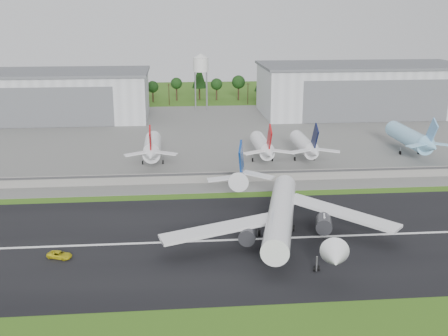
{
  "coord_description": "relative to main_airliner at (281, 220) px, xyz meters",
  "views": [
    {
      "loc": [
        -20.1,
        -110.56,
        52.42
      ],
      "look_at": [
        -6.2,
        40.0,
        9.0
      ],
      "focal_mm": 45.0,
      "sensor_mm": 36.0,
      "label": 1
    }
  ],
  "objects": [
    {
      "name": "runway",
      "position": [
        -4.38,
        0.42,
        -4.84
      ],
      "size": [
        320.0,
        60.0,
        0.1
      ],
      "primitive_type": "cube",
      "color": "black",
      "rests_on": "ground"
    },
    {
      "name": "water_tower",
      "position": [
        -9.38,
        175.42,
        19.66
      ],
      "size": [
        8.4,
        8.4,
        29.4
      ],
      "color": "#99999E",
      "rests_on": "ground"
    },
    {
      "name": "hangar_west",
      "position": [
        -84.38,
        155.34,
        6.74
      ],
      "size": [
        97.0,
        44.0,
        23.2
      ],
      "color": "silver",
      "rests_on": "ground"
    },
    {
      "name": "hangar_east",
      "position": [
        70.62,
        155.34,
        7.73
      ],
      "size": [
        102.0,
        47.0,
        25.2
      ],
      "color": "silver",
      "rests_on": "ground"
    },
    {
      "name": "parked_jet_navy",
      "position": [
        21.62,
        66.93,
        0.99
      ],
      "size": [
        7.36,
        31.29,
        16.36
      ],
      "color": "white",
      "rests_on": "ground"
    },
    {
      "name": "ground",
      "position": [
        -4.38,
        -9.58,
        -4.89
      ],
      "size": [
        600.0,
        600.0,
        0.0
      ],
      "primitive_type": "plane",
      "color": "#2B5E16",
      "rests_on": "ground"
    },
    {
      "name": "ground_vehicle",
      "position": [
        -49.7,
        -5.88,
        -4.04
      ],
      "size": [
        5.93,
        4.22,
        1.5
      ],
      "primitive_type": "imported",
      "rotation": [
        0.0,
        0.0,
        1.21
      ],
      "color": "gold",
      "rests_on": "runway"
    },
    {
      "name": "apron",
      "position": [
        -4.38,
        110.42,
        -4.84
      ],
      "size": [
        320.0,
        150.0,
        0.1
      ],
      "primitive_type": "cube",
      "color": "slate",
      "rests_on": "ground"
    },
    {
      "name": "parked_jet_red_b",
      "position": [
        6.53,
        66.93,
        0.98
      ],
      "size": [
        7.36,
        31.29,
        16.36
      ],
      "color": "white",
      "rests_on": "ground"
    },
    {
      "name": "treeline",
      "position": [
        -4.38,
        205.42,
        -4.89
      ],
      "size": [
        320.0,
        16.0,
        22.0
      ],
      "primitive_type": null,
      "color": "black",
      "rests_on": "ground"
    },
    {
      "name": "blast_fence",
      "position": [
        -4.38,
        45.41,
        -3.09
      ],
      "size": [
        240.0,
        0.61,
        3.5
      ],
      "color": "gray",
      "rests_on": "ground"
    },
    {
      "name": "parked_jet_red_a",
      "position": [
        -31.84,
        66.99,
        1.34
      ],
      "size": [
        7.36,
        31.29,
        16.75
      ],
      "color": "white",
      "rests_on": "ground"
    },
    {
      "name": "runway_centerline",
      "position": [
        -4.38,
        0.42,
        -4.78
      ],
      "size": [
        220.0,
        1.0,
        0.02
      ],
      "primitive_type": "cube",
      "color": "white",
      "rests_on": "runway"
    },
    {
      "name": "main_airliner",
      "position": [
        0.0,
        0.0,
        0.0
      ],
      "size": [
        55.64,
        58.65,
        18.17
      ],
      "rotation": [
        0.0,
        0.0,
        2.9
      ],
      "color": "white",
      "rests_on": "runway"
    },
    {
      "name": "utility_poles",
      "position": [
        -4.38,
        190.42,
        -4.89
      ],
      "size": [
        230.0,
        3.0,
        12.0
      ],
      "primitive_type": null,
      "color": "black",
      "rests_on": "ground"
    },
    {
      "name": "parked_jet_skyblue",
      "position": [
        62.23,
        72.03,
        1.52
      ],
      "size": [
        7.36,
        37.29,
        16.98
      ],
      "color": "#91D4FB",
      "rests_on": "ground"
    }
  ]
}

